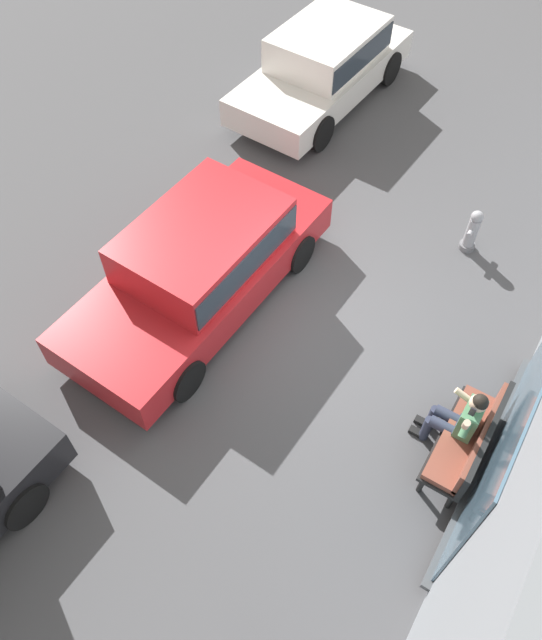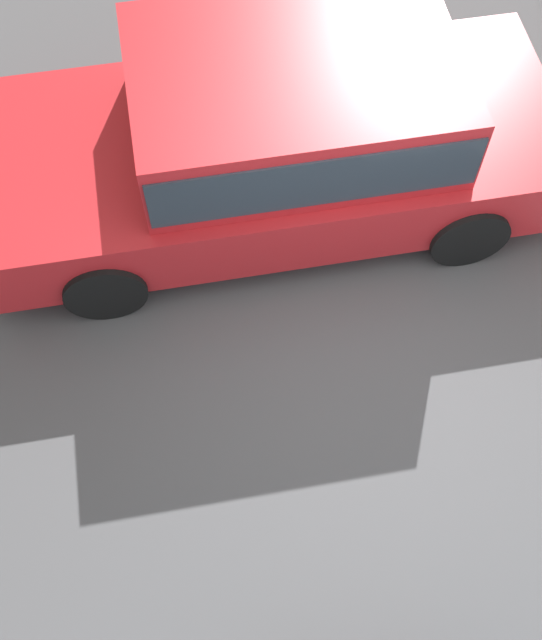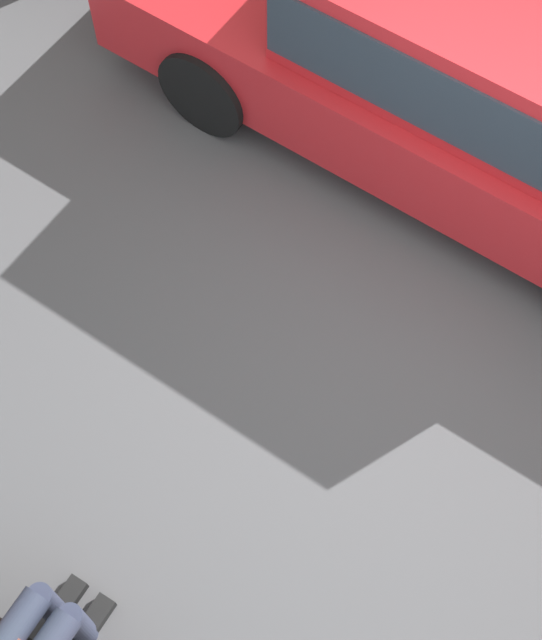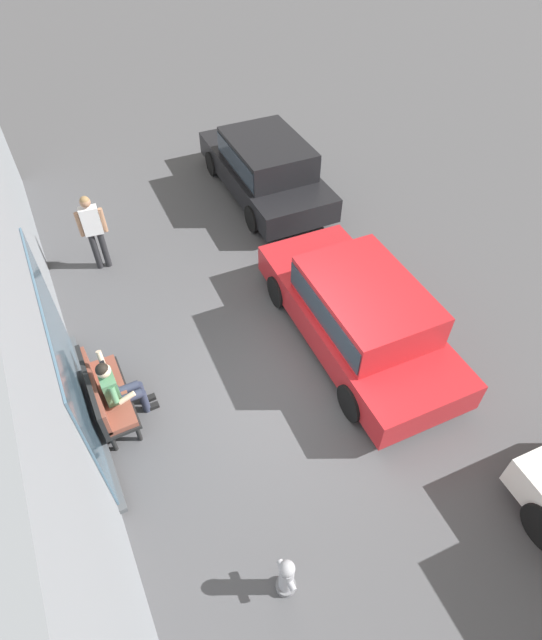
{
  "view_description": "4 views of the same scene",
  "coord_description": "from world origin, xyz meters",
  "views": [
    {
      "loc": [
        5.01,
        2.6,
        7.65
      ],
      "look_at": [
        0.86,
        0.01,
        1.06
      ],
      "focal_mm": 35.0,
      "sensor_mm": 36.0,
      "label": 1
    },
    {
      "loc": [
        1.34,
        2.6,
        5.51
      ],
      "look_at": [
        0.8,
        0.2,
        1.04
      ],
      "focal_mm": 45.0,
      "sensor_mm": 36.0,
      "label": 2
    },
    {
      "loc": [
        -0.67,
        2.6,
        5.19
      ],
      "look_at": [
        0.53,
        0.66,
        0.78
      ],
      "focal_mm": 55.0,
      "sensor_mm": 36.0,
      "label": 3
    },
    {
      "loc": [
        -4.46,
        2.6,
        7.0
      ],
      "look_at": [
        0.69,
        0.01,
        0.96
      ],
      "focal_mm": 28.0,
      "sensor_mm": 36.0,
      "label": 4
    }
  ],
  "objects": [
    {
      "name": "parked_car_mid",
      "position": [
        0.33,
        -1.55,
        0.8
      ],
      "size": [
        4.67,
        2.12,
        1.47
      ],
      "color": "red",
      "rests_on": "ground_plane"
    },
    {
      "name": "ground_plane",
      "position": [
        0.0,
        0.0,
        0.0
      ],
      "size": [
        60.0,
        60.0,
        0.0
      ],
      "primitive_type": "plane",
      "color": "#4C4C4F"
    }
  ]
}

